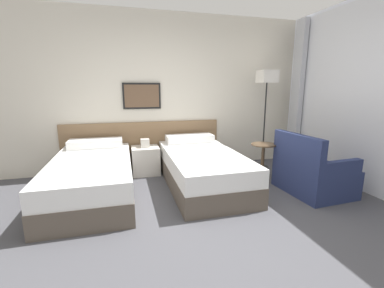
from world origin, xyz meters
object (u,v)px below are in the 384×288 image
object	(u,v)px
nightstand	(146,160)
armchair	(312,174)
floor_lamp	(267,84)
side_table	(263,157)
bed_near_door	(92,177)
bed_near_window	(202,168)

from	to	relation	value
nightstand	armchair	distance (m)	2.59
floor_lamp	nightstand	bearing A→B (deg)	174.89
side_table	bed_near_door	bearing A→B (deg)	176.12
bed_near_door	nightstand	world-z (taller)	bed_near_door
floor_lamp	armchair	size ratio (longest dim) A/B	1.87
bed_near_window	armchair	distance (m)	1.55
floor_lamp	side_table	size ratio (longest dim) A/B	2.82
nightstand	side_table	size ratio (longest dim) A/B	0.98
bed_near_window	side_table	size ratio (longest dim) A/B	3.25
bed_near_window	nightstand	size ratio (longest dim) A/B	3.30
bed_near_door	side_table	xyz separation A→B (m)	(2.47, -0.17, 0.15)
floor_lamp	side_table	distance (m)	1.37
bed_near_door	bed_near_window	bearing A→B (deg)	0.00
side_table	armchair	distance (m)	0.72
bed_near_door	floor_lamp	xyz separation A→B (m)	(2.89, 0.55, 1.25)
bed_near_window	nightstand	xyz separation A→B (m)	(-0.78, 0.74, -0.02)
nightstand	side_table	distance (m)	1.93
bed_near_door	armchair	bearing A→B (deg)	-12.90
bed_near_window	nightstand	world-z (taller)	bed_near_window
bed_near_door	bed_near_window	size ratio (longest dim) A/B	1.00
nightstand	floor_lamp	size ratio (longest dim) A/B	0.35
side_table	nightstand	bearing A→B (deg)	151.86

